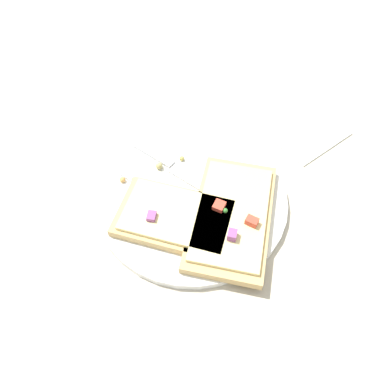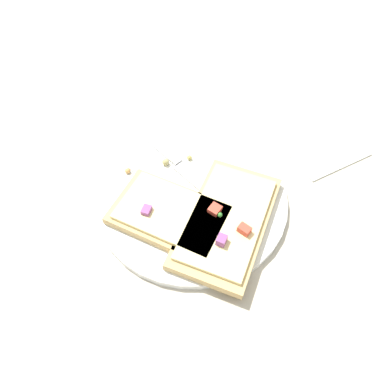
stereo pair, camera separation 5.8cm
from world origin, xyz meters
The scene contains 8 objects.
ground_plane centered at (0.00, 0.00, 0.00)m, with size 4.00×4.00×0.00m, color #BCB29E.
plate centered at (0.00, 0.00, 0.01)m, with size 0.30×0.30×0.01m.
fork centered at (0.03, 0.00, 0.01)m, with size 0.07×0.20×0.01m.
knife centered at (-0.01, -0.06, 0.01)m, with size 0.08×0.21×0.01m.
pizza_slice_main centered at (-0.02, 0.07, 0.02)m, with size 0.23×0.22×0.03m.
pizza_slice_corner centered at (0.05, 0.02, 0.02)m, with size 0.19×0.20×0.03m.
crumb_scatter centered at (0.02, -0.07, 0.02)m, with size 0.13×0.17×0.01m.
napkin centered at (-0.26, 0.02, 0.00)m, with size 0.13×0.08×0.01m.
Camera 1 is at (0.21, 0.27, 0.49)m, focal length 35.00 mm.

